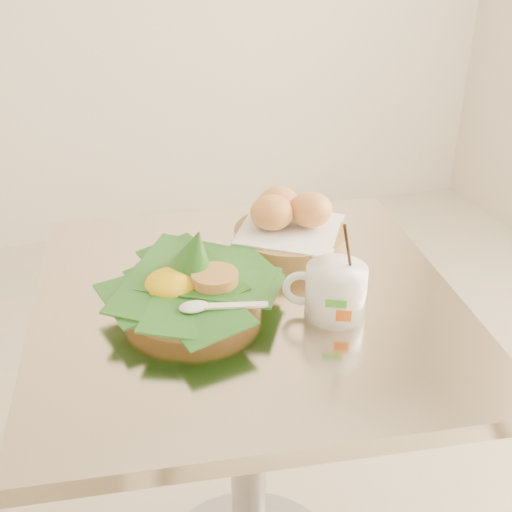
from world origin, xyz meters
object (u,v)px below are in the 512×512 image
object	(u,v)px
rice_basket	(191,283)
coffee_mug	(334,290)
cafe_table	(248,397)
bread_basket	(289,227)

from	to	relation	value
rice_basket	coffee_mug	world-z (taller)	coffee_mug
rice_basket	coffee_mug	xyz separation A→B (m)	(0.21, -0.10, 0.01)
cafe_table	rice_basket	distance (m)	0.28
bread_basket	coffee_mug	size ratio (longest dim) A/B	1.48
coffee_mug	bread_basket	bearing A→B (deg)	87.90
cafe_table	rice_basket	world-z (taller)	rice_basket
cafe_table	rice_basket	size ratio (longest dim) A/B	2.76
bread_basket	rice_basket	bearing A→B (deg)	-148.86
rice_basket	cafe_table	bearing A→B (deg)	-5.51
cafe_table	bread_basket	distance (m)	0.32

